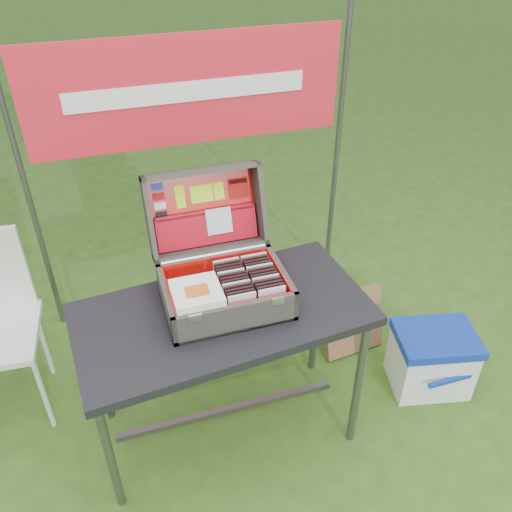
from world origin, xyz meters
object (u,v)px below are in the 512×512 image
object	(u,v)px
table	(226,373)
cardboard_box	(352,322)
cooler	(431,360)
suitcase	(220,253)

from	to	relation	value
table	cardboard_box	xyz separation A→B (m)	(0.79, 0.32, -0.19)
cooler	cardboard_box	size ratio (longest dim) A/B	1.08
suitcase	cardboard_box	xyz separation A→B (m)	(0.77, 0.22, -0.78)
table	cooler	world-z (taller)	table
cooler	suitcase	bearing A→B (deg)	-175.83
cardboard_box	cooler	bearing A→B (deg)	-60.11
cooler	cardboard_box	bearing A→B (deg)	137.98
table	cardboard_box	distance (m)	0.87
table	cooler	xyz separation A→B (m)	(1.06, -0.05, -0.20)
table	cardboard_box	size ratio (longest dim) A/B	3.29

